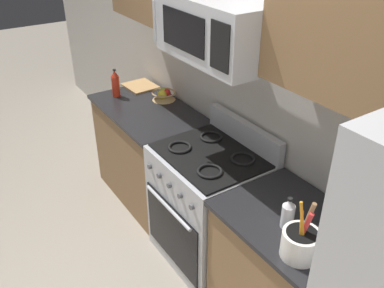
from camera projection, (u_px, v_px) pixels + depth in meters
wall_back at (258, 91)px, 2.87m from camera, size 8.00×0.10×2.60m
counter_left at (150, 153)px, 3.78m from camera, size 1.09×0.65×0.91m
range_oven at (209, 205)px, 3.10m from camera, size 0.76×0.69×1.09m
counter_right at (285, 276)px, 2.54m from camera, size 0.81×0.65×0.91m
microwave at (218, 29)px, 2.46m from camera, size 0.80×0.44×0.37m
upper_cabinets_right at (353, 18)px, 1.85m from camera, size 0.80×0.34×0.73m
utensil_crock at (301, 243)px, 2.03m from camera, size 0.19×0.19×0.33m
fruit_basket at (164, 95)px, 3.68m from camera, size 0.21×0.21×0.11m
cutting_board at (140, 86)px, 3.96m from camera, size 0.31×0.28×0.02m
bottle_vinegar at (288, 214)px, 2.21m from camera, size 0.07×0.07×0.19m
bottle_hot_sauce at (116, 84)px, 3.71m from camera, size 0.07×0.07×0.25m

